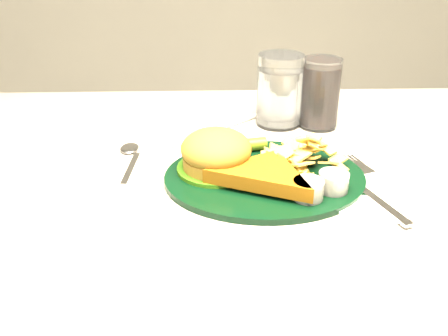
# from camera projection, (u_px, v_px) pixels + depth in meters

# --- Properties ---
(dinner_plate) EXTENTS (0.28, 0.24, 0.06)m
(dinner_plate) POSITION_uv_depth(u_px,v_px,m) (265.00, 160.00, 0.68)
(dinner_plate) COLOR black
(dinner_plate) RESTS_ON table
(water_glass) EXTENTS (0.09, 0.09, 0.12)m
(water_glass) POSITION_uv_depth(u_px,v_px,m) (280.00, 90.00, 0.85)
(water_glass) COLOR white
(water_glass) RESTS_ON table
(cola_glass) EXTENTS (0.07, 0.07, 0.12)m
(cola_glass) POSITION_uv_depth(u_px,v_px,m) (320.00, 93.00, 0.85)
(cola_glass) COLOR black
(cola_glass) RESTS_ON table
(fork_napkin) EXTENTS (0.18, 0.21, 0.01)m
(fork_napkin) POSITION_uv_depth(u_px,v_px,m) (373.00, 195.00, 0.65)
(fork_napkin) COLOR white
(fork_napkin) RESTS_ON table
(spoon) EXTENTS (0.05, 0.14, 0.01)m
(spoon) POSITION_uv_depth(u_px,v_px,m) (131.00, 167.00, 0.72)
(spoon) COLOR silver
(spoon) RESTS_ON table
(wrapped_straw) EXTENTS (0.21, 0.20, 0.01)m
(wrapped_straw) POSITION_uv_depth(u_px,v_px,m) (215.00, 130.00, 0.85)
(wrapped_straw) COLOR white
(wrapped_straw) RESTS_ON table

